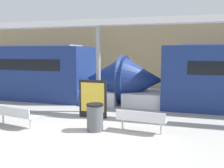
# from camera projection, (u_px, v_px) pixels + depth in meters

# --- Properties ---
(ground_plane) EXTENTS (60.00, 60.00, 0.00)m
(ground_plane) POSITION_uv_depth(u_px,v_px,m) (85.00, 141.00, 7.91)
(ground_plane) COLOR #9E9B96
(station_wall) EXTENTS (56.00, 0.20, 5.00)m
(station_wall) POSITION_uv_depth(u_px,v_px,m) (145.00, 56.00, 18.53)
(station_wall) COLOR tan
(station_wall) RESTS_ON ground_plane
(train_right) EXTENTS (14.96, 2.93, 3.20)m
(train_right) POSITION_uv_depth(u_px,v_px,m) (10.00, 72.00, 15.74)
(train_right) COLOR navy
(train_right) RESTS_ON ground_plane
(bench_near) EXTENTS (1.79, 0.60, 0.79)m
(bench_near) POSITION_uv_depth(u_px,v_px,m) (141.00, 119.00, 8.68)
(bench_near) COLOR silver
(bench_near) RESTS_ON ground_plane
(bench_far) EXTENTS (1.88, 0.78, 0.79)m
(bench_far) POSITION_uv_depth(u_px,v_px,m) (14.00, 114.00, 9.36)
(bench_far) COLOR silver
(bench_far) RESTS_ON ground_plane
(trash_bin) EXTENTS (0.61, 0.61, 0.98)m
(trash_bin) POSITION_uv_depth(u_px,v_px,m) (95.00, 117.00, 8.89)
(trash_bin) COLOR #4C4F54
(trash_bin) RESTS_ON ground_plane
(poster_board) EXTENTS (1.23, 0.07, 1.63)m
(poster_board) POSITION_uv_depth(u_px,v_px,m) (93.00, 99.00, 10.60)
(poster_board) COLOR black
(poster_board) RESTS_ON ground_plane
(support_column_near) EXTENTS (0.21, 0.21, 3.98)m
(support_column_near) POSITION_uv_depth(u_px,v_px,m) (98.00, 70.00, 11.55)
(support_column_near) COLOR gray
(support_column_near) RESTS_ON ground_plane
(canopy_beam) EXTENTS (28.00, 0.60, 0.28)m
(canopy_beam) POSITION_uv_depth(u_px,v_px,m) (98.00, 23.00, 11.28)
(canopy_beam) COLOR silver
(canopy_beam) RESTS_ON support_column_near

